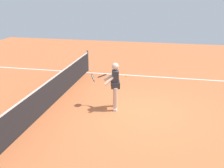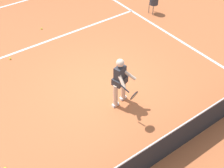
{
  "view_description": "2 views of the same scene",
  "coord_description": "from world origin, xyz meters",
  "px_view_note": "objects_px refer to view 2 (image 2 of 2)",
  "views": [
    {
      "loc": [
        -8.1,
        -0.75,
        3.73
      ],
      "look_at": [
        0.21,
        1.02,
        0.77
      ],
      "focal_mm": 43.68,
      "sensor_mm": 36.0,
      "label": 1
    },
    {
      "loc": [
        3.81,
        5.71,
        6.15
      ],
      "look_at": [
        0.34,
        0.94,
        0.92
      ],
      "focal_mm": 47.8,
      "sensor_mm": 36.0,
      "label": 2
    }
  ],
  "objects_px": {
    "ball_hopper": "(154,1)",
    "tennis_ball_mid": "(10,58)",
    "tennis_ball_far": "(41,29)",
    "tennis_player": "(120,81)",
    "tennis_ball_near": "(5,168)"
  },
  "relations": [
    {
      "from": "tennis_ball_far",
      "to": "ball_hopper",
      "type": "relative_size",
      "value": 0.09
    },
    {
      "from": "tennis_player",
      "to": "tennis_ball_far",
      "type": "height_order",
      "value": "tennis_player"
    },
    {
      "from": "tennis_ball_far",
      "to": "ball_hopper",
      "type": "xyz_separation_m",
      "value": [
        -4.42,
        1.58,
        0.51
      ]
    },
    {
      "from": "tennis_player",
      "to": "tennis_ball_mid",
      "type": "relative_size",
      "value": 23.48
    },
    {
      "from": "tennis_ball_near",
      "to": "ball_hopper",
      "type": "relative_size",
      "value": 0.09
    },
    {
      "from": "tennis_player",
      "to": "tennis_ball_mid",
      "type": "xyz_separation_m",
      "value": [
        1.77,
        -3.9,
        -0.81
      ]
    },
    {
      "from": "tennis_player",
      "to": "tennis_ball_near",
      "type": "height_order",
      "value": "tennis_player"
    },
    {
      "from": "ball_hopper",
      "to": "tennis_ball_mid",
      "type": "bearing_deg",
      "value": -3.9
    },
    {
      "from": "tennis_ball_near",
      "to": "ball_hopper",
      "type": "height_order",
      "value": "ball_hopper"
    },
    {
      "from": "tennis_ball_near",
      "to": "ball_hopper",
      "type": "distance_m",
      "value": 8.72
    },
    {
      "from": "tennis_ball_mid",
      "to": "ball_hopper",
      "type": "xyz_separation_m",
      "value": [
        -6.17,
        0.42,
        0.51
      ]
    },
    {
      "from": "tennis_ball_mid",
      "to": "ball_hopper",
      "type": "height_order",
      "value": "ball_hopper"
    },
    {
      "from": "tennis_ball_near",
      "to": "tennis_ball_far",
      "type": "distance_m",
      "value": 6.27
    },
    {
      "from": "tennis_player",
      "to": "tennis_ball_far",
      "type": "bearing_deg",
      "value": -89.63
    },
    {
      "from": "tennis_ball_near",
      "to": "ball_hopper",
      "type": "xyz_separation_m",
      "value": [
        -7.9,
        -3.64,
        0.51
      ]
    }
  ]
}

